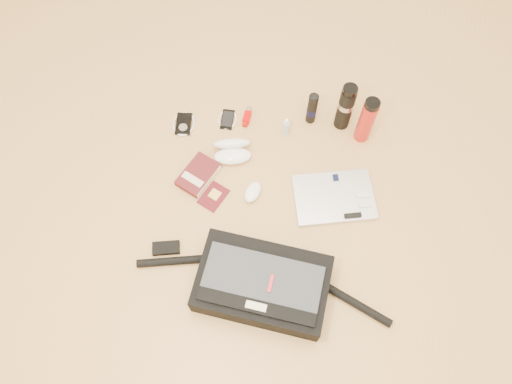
{
  "coord_description": "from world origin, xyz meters",
  "views": [
    {
      "loc": [
        0.08,
        -0.78,
        1.9
      ],
      "look_at": [
        -0.05,
        0.08,
        0.06
      ],
      "focal_mm": 35.0,
      "sensor_mm": 36.0,
      "label": 1
    }
  ],
  "objects_px": {
    "thermos_black": "(346,107)",
    "thermos_red": "(367,120)",
    "book": "(198,175)",
    "messenger_bag": "(262,284)",
    "laptop": "(334,198)"
  },
  "relations": [
    {
      "from": "thermos_black",
      "to": "thermos_red",
      "type": "height_order",
      "value": "thermos_black"
    },
    {
      "from": "book",
      "to": "thermos_red",
      "type": "bearing_deg",
      "value": 49.3
    },
    {
      "from": "messenger_bag",
      "to": "laptop",
      "type": "relative_size",
      "value": 2.67
    },
    {
      "from": "book",
      "to": "thermos_black",
      "type": "distance_m",
      "value": 0.69
    },
    {
      "from": "thermos_black",
      "to": "messenger_bag",
      "type": "bearing_deg",
      "value": -107.01
    },
    {
      "from": "book",
      "to": "thermos_red",
      "type": "xyz_separation_m",
      "value": [
        0.67,
        0.31,
        0.11
      ]
    },
    {
      "from": "book",
      "to": "thermos_black",
      "type": "bearing_deg",
      "value": 56.59
    },
    {
      "from": "laptop",
      "to": "book",
      "type": "distance_m",
      "value": 0.58
    },
    {
      "from": "messenger_bag",
      "to": "thermos_red",
      "type": "distance_m",
      "value": 0.82
    },
    {
      "from": "book",
      "to": "laptop",
      "type": "bearing_deg",
      "value": 23.24
    },
    {
      "from": "thermos_red",
      "to": "messenger_bag",
      "type": "bearing_deg",
      "value": -114.37
    },
    {
      "from": "book",
      "to": "thermos_black",
      "type": "height_order",
      "value": "thermos_black"
    },
    {
      "from": "thermos_black",
      "to": "laptop",
      "type": "bearing_deg",
      "value": -89.84
    },
    {
      "from": "messenger_bag",
      "to": "thermos_black",
      "type": "height_order",
      "value": "thermos_black"
    },
    {
      "from": "laptop",
      "to": "thermos_black",
      "type": "xyz_separation_m",
      "value": [
        -0.0,
        0.38,
        0.12
      ]
    }
  ]
}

